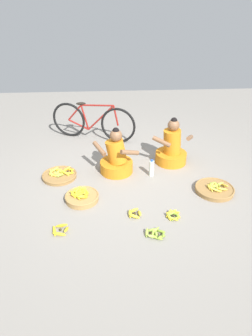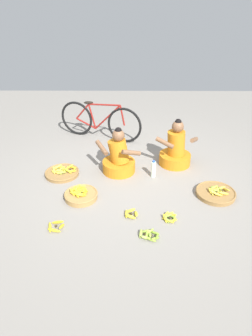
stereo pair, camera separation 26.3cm
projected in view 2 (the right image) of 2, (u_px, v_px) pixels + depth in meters
The scene contains 12 objects.
ground_plane at pixel (126, 181), 4.43m from camera, with size 10.00×10.00×0.00m, color gray.
vendor_woman_front at pixel (119, 158), 4.57m from camera, with size 0.72×0.55×0.75m.
vendor_woman_behind at pixel (176, 150), 4.77m from camera, with size 0.73×0.52×0.80m.
bicycle_leaning at pixel (100, 121), 5.62m from camera, with size 1.61×0.64×0.73m.
banana_basket_near_bicycle at pixel (62, 172), 4.58m from camera, with size 0.53×0.53×0.14m.
banana_basket_near_vendor at pixel (216, 193), 4.10m from camera, with size 0.56×0.56×0.13m.
banana_basket_back_center at pixel (81, 195), 4.03m from camera, with size 0.47×0.47×0.15m.
loose_bananas_back_right at pixel (131, 214), 3.72m from camera, with size 0.17×0.19×0.08m.
loose_bananas_back_left at pixel (170, 218), 3.65m from camera, with size 0.21×0.21×0.08m.
loose_bananas_mid_left at pixel (149, 235), 3.39m from camera, with size 0.26×0.21×0.08m.
loose_bananas_front_left at pixel (56, 226), 3.51m from camera, with size 0.21×0.20×0.09m.
water_bottle at pixel (153, 169), 4.48m from camera, with size 0.07×0.07×0.28m.
Camera 2 is at (0.03, -3.72, 2.41)m, focal length 31.12 mm.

